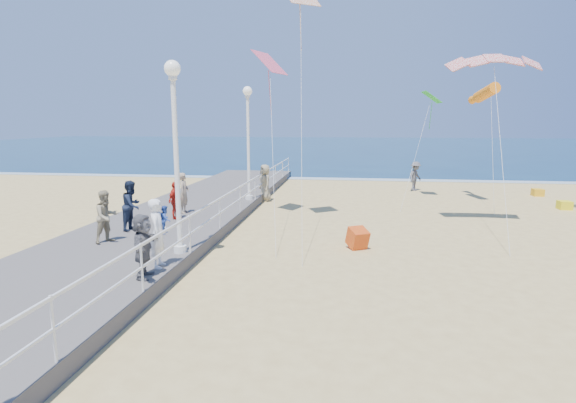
# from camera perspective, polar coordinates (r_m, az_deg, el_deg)

# --- Properties ---
(ground) EXTENTS (160.00, 160.00, 0.00)m
(ground) POSITION_cam_1_polar(r_m,az_deg,el_deg) (12.59, 10.22, -9.05)
(ground) COLOR tan
(ground) RESTS_ON ground
(ocean) EXTENTS (160.00, 90.00, 0.05)m
(ocean) POSITION_cam_1_polar(r_m,az_deg,el_deg) (77.00, 8.27, 6.92)
(ocean) COLOR #0C2C48
(ocean) RESTS_ON ground
(surf_line) EXTENTS (160.00, 1.20, 0.04)m
(surf_line) POSITION_cam_1_polar(r_m,az_deg,el_deg) (32.65, 8.78, 2.80)
(surf_line) COLOR silver
(surf_line) RESTS_ON ground
(boardwalk) EXTENTS (5.00, 44.00, 0.40)m
(boardwalk) POSITION_cam_1_polar(r_m,az_deg,el_deg) (14.29, -21.59, -6.46)
(boardwalk) COLOR #635E5A
(boardwalk) RESTS_ON ground
(railing) EXTENTS (0.05, 42.00, 0.55)m
(railing) POSITION_cam_1_polar(r_m,az_deg,el_deg) (13.01, -12.43, -2.78)
(railing) COLOR white
(railing) RESTS_ON boardwalk
(lamp_post_mid) EXTENTS (0.44, 0.44, 5.32)m
(lamp_post_mid) POSITION_cam_1_polar(r_m,az_deg,el_deg) (12.81, -14.11, 7.85)
(lamp_post_mid) COLOR white
(lamp_post_mid) RESTS_ON boardwalk
(lamp_post_far) EXTENTS (0.44, 0.44, 5.32)m
(lamp_post_far) POSITION_cam_1_polar(r_m,az_deg,el_deg) (21.43, -5.09, 8.88)
(lamp_post_far) COLOR white
(lamp_post_far) RESTS_ON boardwalk
(woman_holding_toddler) EXTENTS (0.53, 0.71, 1.78)m
(woman_holding_toddler) POSITION_cam_1_polar(r_m,az_deg,el_deg) (11.95, -16.17, -3.88)
(woman_holding_toddler) COLOR white
(woman_holding_toddler) RESTS_ON boardwalk
(toddler_held) EXTENTS (0.33, 0.40, 0.73)m
(toddler_held) POSITION_cam_1_polar(r_m,az_deg,el_deg) (11.95, -15.30, -2.23)
(toddler_held) COLOR #2E4FAD
(toddler_held) RESTS_ON boardwalk
(spectator_1) EXTENTS (0.92, 0.99, 1.63)m
(spectator_1) POSITION_cam_1_polar(r_m,az_deg,el_deg) (14.93, -22.04, -1.78)
(spectator_1) COLOR gray
(spectator_1) RESTS_ON boardwalk
(spectator_3) EXTENTS (0.46, 0.88, 1.44)m
(spectator_3) POSITION_cam_1_polar(r_m,az_deg,el_deg) (17.75, -14.15, 0.14)
(spectator_3) COLOR red
(spectator_3) RESTS_ON boardwalk
(spectator_5) EXTENTS (0.68, 1.50, 1.56)m
(spectator_5) POSITION_cam_1_polar(r_m,az_deg,el_deg) (11.26, -17.93, -5.40)
(spectator_5) COLOR #535257
(spectator_5) RESTS_ON boardwalk
(spectator_6) EXTENTS (0.43, 0.63, 1.66)m
(spectator_6) POSITION_cam_1_polar(r_m,az_deg,el_deg) (18.82, -13.08, 1.06)
(spectator_6) COLOR gray
(spectator_6) RESTS_ON boardwalk
(spectator_7) EXTENTS (0.70, 0.87, 1.72)m
(spectator_7) POSITION_cam_1_polar(r_m,az_deg,el_deg) (16.37, -19.21, -0.46)
(spectator_7) COLOR #182135
(spectator_7) RESTS_ON boardwalk
(beach_walker_a) EXTENTS (1.19, 1.30, 1.76)m
(beach_walker_a) POSITION_cam_1_polar(r_m,az_deg,el_deg) (28.05, 15.88, 3.11)
(beach_walker_a) COLOR #525155
(beach_walker_a) RESTS_ON ground
(beach_walker_c) EXTENTS (1.02, 1.12, 1.93)m
(beach_walker_c) POSITION_cam_1_polar(r_m,az_deg,el_deg) (23.40, -2.92, 2.37)
(beach_walker_c) COLOR gray
(beach_walker_c) RESTS_ON ground
(box_kite) EXTENTS (0.83, 0.89, 0.74)m
(box_kite) POSITION_cam_1_polar(r_m,az_deg,el_deg) (14.84, 8.82, -4.85)
(box_kite) COLOR red
(box_kite) RESTS_ON ground
(beach_chair_left) EXTENTS (0.55, 0.55, 0.40)m
(beach_chair_left) POSITION_cam_1_polar(r_m,az_deg,el_deg) (25.00, 31.68, -0.40)
(beach_chair_left) COLOR yellow
(beach_chair_left) RESTS_ON ground
(beach_chair_right) EXTENTS (0.55, 0.55, 0.40)m
(beach_chair_right) POSITION_cam_1_polar(r_m,az_deg,el_deg) (28.76, 29.13, 1.01)
(beach_chair_right) COLOR #F1AA19
(beach_chair_right) RESTS_ON ground
(kite_parafoil) EXTENTS (3.41, 0.94, 0.65)m
(kite_parafoil) POSITION_cam_1_polar(r_m,az_deg,el_deg) (18.96, 24.77, 16.20)
(kite_parafoil) COLOR red
(kite_windsock) EXTENTS (1.07, 3.05, 1.16)m
(kite_windsock) POSITION_cam_1_polar(r_m,az_deg,el_deg) (24.62, 23.87, 12.52)
(kite_windsock) COLOR orange
(kite_diamond_pink) EXTENTS (1.41, 1.63, 0.96)m
(kite_diamond_pink) POSITION_cam_1_polar(r_m,az_deg,el_deg) (19.38, -2.34, 17.21)
(kite_diamond_pink) COLOR #D9506D
(kite_diamond_green) EXTENTS (0.95, 1.11, 0.61)m
(kite_diamond_green) POSITION_cam_1_polar(r_m,az_deg,el_deg) (25.10, 17.78, 12.51)
(kite_diamond_green) COLOR green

